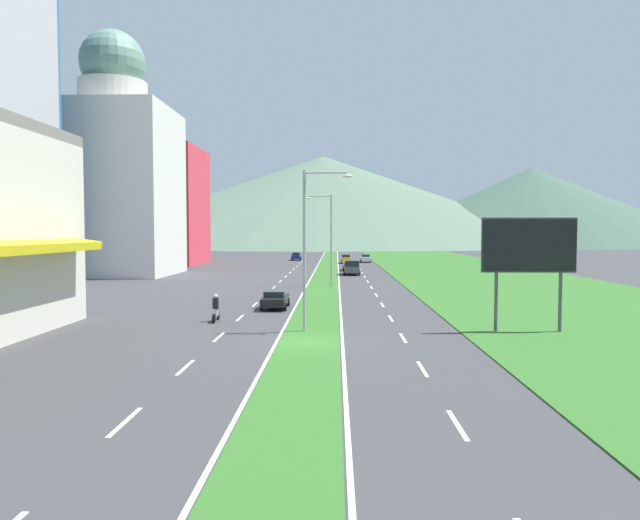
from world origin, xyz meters
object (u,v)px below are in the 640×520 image
Objects in this scene: street_lamp_near at (310,240)px; car_0 at (296,256)px; street_lamp_mid at (328,234)px; car_2 at (346,259)px; car_4 at (275,299)px; pickup_truck_0 at (352,267)px; car_1 at (349,265)px; motorcycle_rider at (216,310)px; billboard_roadside at (529,249)px; car_3 at (365,258)px.

car_0 is (-6.48, 83.21, -4.59)m from street_lamp_near.
street_lamp_near is at bearing -91.52° from street_lamp_mid.
street_lamp_near is at bearing -2.62° from car_2.
pickup_truck_0 is (6.72, 34.19, 0.27)m from car_4.
pickup_truck_0 is at bearing -165.38° from car_0.
street_lamp_mid is at bearing -6.25° from car_1.
street_lamp_near reaches higher than car_1.
street_lamp_mid is 1.79× the size of pickup_truck_0.
motorcycle_rider is at bearing -11.20° from car_1.
motorcycle_rider is at bearing -179.86° from car_0.
car_0 is 1.09× the size of car_2.
motorcycle_rider is at bearing -7.96° from car_2.
car_0 is at bearing 102.99° from billboard_roadside.
street_lamp_near reaches higher than car_2.
car_1 is (3.55, 53.44, -4.65)m from street_lamp_near.
car_3 is (3.52, 22.29, 0.03)m from car_1.
street_lamp_near is 11.71m from car_4.
billboard_roadside reaches higher than car_2.
car_0 is 14.58m from car_2.
street_lamp_near is 4.69× the size of motorcycle_rider.
billboard_roadside is (11.94, -27.52, -0.69)m from street_lamp_mid.
billboard_roadside reaches higher than pickup_truck_0.
street_lamp_near is 8.68m from motorcycle_rider.
street_lamp_mid is at bearing -9.81° from pickup_truck_0.
motorcycle_rider is (-7.02, -23.92, -4.79)m from street_lamp_mid.
car_3 is at bearing 173.72° from pickup_truck_0.
billboard_roadside is 1.49× the size of car_4.
car_1 is 2.35× the size of motorcycle_rider.
street_lamp_mid is 45.02m from car_2.
billboard_roadside is 54.18m from car_1.
pickup_truck_0 is at bearing 0.51° from car_1.
motorcycle_rider is (-3.19, -6.49, 0.03)m from car_4.
street_lamp_mid is 4.84× the size of motorcycle_rider.
billboard_roadside is at bearing 4.24° from car_3.
street_lamp_near is 2.00× the size of car_1.
car_2 is 0.74× the size of pickup_truck_0.
motorcycle_rider reaches higher than car_4.
street_lamp_mid is at bearing 88.48° from street_lamp_near.
billboard_roadside is at bearing 9.72° from car_1.
car_1 is at bearing 0.72° from car_2.
street_lamp_mid reaches higher than motorcycle_rider.
car_0 is 79.42m from motorcycle_rider.
billboard_roadside reaches higher than motorcycle_rider.
car_4 is at bearing -5.89° from car_2.
pickup_truck_0 reaches higher than motorcycle_rider.
pickup_truck_0 reaches higher than car_0.
street_lamp_mid reaches higher than car_1.
car_3 is 0.98× the size of car_4.
billboard_roadside is 72.93m from car_2.
street_lamp_mid reaches higher than billboard_roadside.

